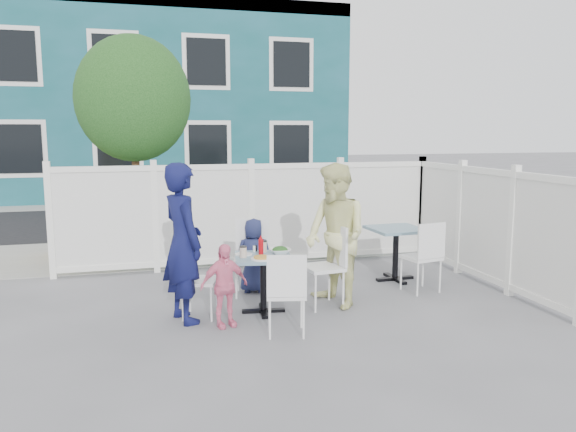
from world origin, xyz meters
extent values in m
plane|color=slate|center=(0.00, 0.00, 0.00)|extent=(80.00, 80.00, 0.00)
cube|color=gray|center=(0.00, 3.80, 0.01)|extent=(24.00, 2.60, 0.01)
cube|color=black|center=(0.00, 7.50, 0.00)|extent=(24.00, 5.00, 0.01)
cube|color=gray|center=(0.00, 10.60, 0.01)|extent=(24.00, 1.60, 0.01)
cube|color=#125054|center=(-0.50, 14.00, 3.00)|extent=(11.00, 6.00, 6.00)
cube|color=white|center=(-0.50, 11.04, 5.80)|extent=(11.00, 0.08, 0.40)
cube|color=black|center=(-3.00, 11.02, 1.60)|extent=(1.20, 0.04, 1.40)
cube|color=black|center=(1.00, 11.02, 1.60)|extent=(1.20, 0.04, 1.40)
cube|color=black|center=(-3.00, 11.02, 4.10)|extent=(1.20, 0.04, 1.40)
cube|color=black|center=(1.00, 11.02, 4.10)|extent=(1.20, 0.04, 1.40)
cube|color=white|center=(0.10, 2.40, 0.82)|extent=(5.80, 0.04, 1.40)
cube|color=white|center=(0.10, 2.40, 1.56)|extent=(5.86, 0.08, 0.08)
cube|color=white|center=(0.10, 2.40, 0.06)|extent=(5.86, 0.08, 0.12)
cube|color=white|center=(3.00, 0.60, 0.82)|extent=(0.04, 3.60, 1.40)
cube|color=white|center=(3.00, 0.60, 1.56)|extent=(0.08, 3.66, 0.08)
cube|color=white|center=(3.00, 0.60, 0.06)|extent=(0.08, 3.66, 0.12)
cylinder|color=#382316|center=(-1.60, 3.30, 1.20)|extent=(0.12, 0.12, 2.40)
ellipsoid|color=#143913|center=(-1.60, 3.30, 2.60)|extent=(1.80, 1.62, 1.98)
cube|color=gold|center=(-2.57, 4.00, 0.70)|extent=(0.83, 0.66, 1.40)
imported|color=#143913|center=(-0.11, 3.10, 0.78)|extent=(1.24, 1.24, 1.56)
imported|color=#143913|center=(1.48, 3.00, 0.74)|extent=(1.70, 1.75, 1.48)
cube|color=#456888|center=(-0.22, 0.14, 0.66)|extent=(0.73, 0.73, 0.04)
cylinder|color=black|center=(-0.22, 0.14, 0.33)|extent=(0.07, 0.07, 0.62)
cube|color=black|center=(-0.22, 0.14, 0.02)|extent=(0.51, 0.15, 0.04)
cube|color=black|center=(-0.22, 0.14, 0.02)|extent=(0.15, 0.51, 0.04)
cube|color=#456888|center=(1.90, 1.06, 0.73)|extent=(0.74, 0.74, 0.04)
cylinder|color=black|center=(1.90, 1.06, 0.37)|extent=(0.08, 0.08, 0.69)
cube|color=black|center=(1.90, 1.06, 0.02)|extent=(0.56, 0.11, 0.04)
cube|color=black|center=(1.90, 1.06, 0.02)|extent=(0.11, 0.56, 0.04)
cube|color=white|center=(-0.94, 0.18, 0.42)|extent=(0.48, 0.49, 0.04)
cube|color=white|center=(-1.11, 0.24, 0.66)|extent=(0.15, 0.38, 0.42)
cylinder|color=white|center=(-0.74, 0.29, 0.21)|extent=(0.02, 0.02, 0.42)
cylinder|color=white|center=(-0.85, -0.03, 0.21)|extent=(0.02, 0.02, 0.42)
cylinder|color=white|center=(-1.04, 0.39, 0.21)|extent=(0.02, 0.02, 0.42)
cylinder|color=white|center=(-1.15, 0.07, 0.21)|extent=(0.02, 0.02, 0.42)
cube|color=white|center=(0.52, 0.19, 0.48)|extent=(0.47, 0.49, 0.04)
cube|color=white|center=(0.72, 0.21, 0.74)|extent=(0.08, 0.45, 0.48)
cylinder|color=white|center=(0.37, -0.02, 0.24)|extent=(0.03, 0.03, 0.48)
cylinder|color=white|center=(0.32, 0.36, 0.24)|extent=(0.03, 0.03, 0.48)
cylinder|color=white|center=(0.73, 0.02, 0.24)|extent=(0.03, 0.03, 0.48)
cylinder|color=white|center=(0.68, 0.40, 0.24)|extent=(0.03, 0.03, 0.48)
cube|color=white|center=(-0.21, 0.87, 0.47)|extent=(0.53, 0.51, 0.04)
cube|color=white|center=(-0.16, 1.06, 0.73)|extent=(0.43, 0.14, 0.47)
cylinder|color=white|center=(-0.07, 0.65, 0.24)|extent=(0.03, 0.03, 0.47)
cylinder|color=white|center=(-0.43, 0.75, 0.24)|extent=(0.03, 0.03, 0.47)
cylinder|color=white|center=(0.02, 1.00, 0.24)|extent=(0.03, 0.03, 0.47)
cylinder|color=white|center=(-0.35, 1.09, 0.24)|extent=(0.03, 0.03, 0.47)
cube|color=white|center=(-0.14, -0.60, 0.43)|extent=(0.47, 0.46, 0.04)
cube|color=white|center=(-0.18, -0.77, 0.67)|extent=(0.40, 0.11, 0.43)
cylinder|color=white|center=(-0.27, -0.40, 0.21)|extent=(0.02, 0.02, 0.43)
cylinder|color=white|center=(0.07, -0.47, 0.21)|extent=(0.02, 0.02, 0.43)
cylinder|color=white|center=(-0.34, -0.72, 0.21)|extent=(0.02, 0.02, 0.43)
cylinder|color=white|center=(0.00, -0.79, 0.21)|extent=(0.02, 0.02, 0.43)
cube|color=white|center=(1.98, 0.46, 0.46)|extent=(0.49, 0.48, 0.04)
cube|color=white|center=(2.01, 0.27, 0.71)|extent=(0.42, 0.11, 0.46)
cylinder|color=white|center=(1.76, 0.60, 0.23)|extent=(0.02, 0.02, 0.46)
cylinder|color=white|center=(2.12, 0.67, 0.23)|extent=(0.02, 0.02, 0.46)
cylinder|color=white|center=(1.83, 0.26, 0.23)|extent=(0.02, 0.02, 0.46)
cylinder|color=white|center=(2.19, 0.33, 0.23)|extent=(0.02, 0.02, 0.46)
imported|color=#0E1241|center=(-1.13, 0.10, 0.88)|extent=(0.61, 0.75, 1.77)
imported|color=#DEDF56|center=(0.68, 0.17, 0.86)|extent=(0.87, 0.99, 1.73)
imported|color=#1C2249|center=(-0.15, 1.01, 0.49)|extent=(0.53, 0.40, 0.98)
imported|color=pink|center=(-0.73, -0.21, 0.46)|extent=(0.57, 0.34, 0.91)
cylinder|color=white|center=(-0.27, -0.03, 0.68)|extent=(0.25, 0.25, 0.02)
cylinder|color=white|center=(-0.42, 0.25, 0.68)|extent=(0.20, 0.20, 0.01)
imported|color=white|center=(0.00, 0.19, 0.71)|extent=(0.25, 0.25, 0.06)
cylinder|color=beige|center=(-0.45, 0.12, 0.74)|extent=(0.08, 0.08, 0.12)
cylinder|color=beige|center=(-0.17, 0.34, 0.74)|extent=(0.08, 0.08, 0.12)
cylinder|color=#AA070E|center=(-0.23, 0.19, 0.77)|extent=(0.06, 0.06, 0.18)
cylinder|color=white|center=(-0.27, 0.37, 0.71)|extent=(0.03, 0.03, 0.07)
cylinder|color=black|center=(-0.25, 0.40, 0.71)|extent=(0.03, 0.03, 0.07)
camera|label=1|loc=(-1.57, -6.03, 2.11)|focal=35.00mm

